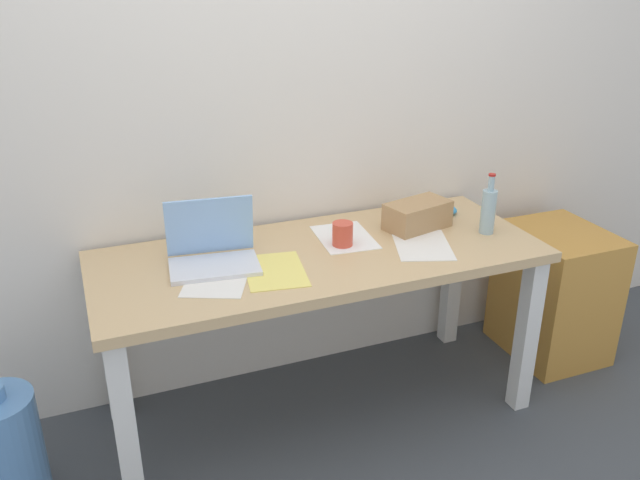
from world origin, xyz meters
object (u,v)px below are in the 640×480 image
object	(u,v)px
computer_mouse	(449,209)
cardboard_box	(417,215)
desk	(320,276)
filing_cabinet	(554,292)
water_cooler_jug	(4,451)
beer_bottle	(488,210)
laptop_left	(213,251)
coffee_mug	(343,234)

from	to	relation	value
computer_mouse	cardboard_box	xyz separation A→B (m)	(-0.22, -0.10, 0.04)
cardboard_box	desk	bearing A→B (deg)	-170.52
filing_cabinet	water_cooler_jug	bearing A→B (deg)	-177.46
beer_bottle	water_cooler_jug	distance (m)	1.99
desk	filing_cabinet	world-z (taller)	desk
laptop_left	water_cooler_jug	xyz separation A→B (m)	(-0.79, -0.12, -0.57)
desk	coffee_mug	xyz separation A→B (m)	(0.10, 0.02, 0.15)
desk	cardboard_box	xyz separation A→B (m)	(0.46, 0.08, 0.16)
desk	beer_bottle	bearing A→B (deg)	-5.82
computer_mouse	water_cooler_jug	world-z (taller)	computer_mouse
computer_mouse	cardboard_box	world-z (taller)	cardboard_box
laptop_left	beer_bottle	distance (m)	1.11
coffee_mug	filing_cabinet	bearing A→B (deg)	0.18
laptop_left	water_cooler_jug	size ratio (longest dim) A/B	0.72
beer_bottle	computer_mouse	distance (m)	0.27
desk	computer_mouse	size ratio (longest dim) A/B	17.18
laptop_left	desk	bearing A→B (deg)	-5.37
cardboard_box	filing_cabinet	world-z (taller)	cardboard_box
laptop_left	water_cooler_jug	world-z (taller)	laptop_left
water_cooler_jug	desk	bearing A→B (deg)	3.76
beer_bottle	cardboard_box	world-z (taller)	beer_bottle
beer_bottle	water_cooler_jug	bearing A→B (deg)	-179.79
beer_bottle	filing_cabinet	size ratio (longest dim) A/B	0.40
cardboard_box	filing_cabinet	bearing A→B (deg)	-3.81
cardboard_box	water_cooler_jug	xyz separation A→B (m)	(-1.66, -0.16, -0.57)
laptop_left	coffee_mug	distance (m)	0.51
cardboard_box	coffee_mug	bearing A→B (deg)	-171.65
water_cooler_jug	cardboard_box	bearing A→B (deg)	5.38
cardboard_box	coffee_mug	xyz separation A→B (m)	(-0.36, -0.05, -0.01)
cardboard_box	filing_cabinet	distance (m)	0.88
cardboard_box	computer_mouse	bearing A→B (deg)	25.31
coffee_mug	beer_bottle	bearing A→B (deg)	-9.14
laptop_left	cardboard_box	xyz separation A→B (m)	(0.87, 0.04, 0.00)
laptop_left	beer_bottle	xyz separation A→B (m)	(1.11, -0.11, 0.04)
laptop_left	beer_bottle	bearing A→B (deg)	-5.66
desk	cardboard_box	distance (m)	0.50
laptop_left	computer_mouse	size ratio (longest dim) A/B	3.45
computer_mouse	filing_cabinet	xyz separation A→B (m)	(0.53, -0.15, -0.44)
beer_bottle	water_cooler_jug	xyz separation A→B (m)	(-1.90, -0.01, -0.61)
cardboard_box	filing_cabinet	size ratio (longest dim) A/B	0.43
desk	computer_mouse	xyz separation A→B (m)	(0.68, 0.18, 0.12)
beer_bottle	filing_cabinet	bearing A→B (deg)	11.22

